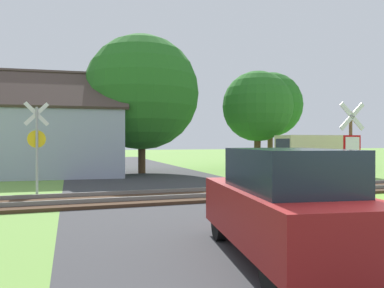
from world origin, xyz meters
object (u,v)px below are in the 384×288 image
at_px(tree_right, 257,107).
at_px(crossing_sign_far, 37,140).
at_px(tree_center, 142,93).
at_px(mail_truck, 313,153).
at_px(house, 49,139).
at_px(tree_far, 270,105).
at_px(stop_sign_near, 351,147).
at_px(parked_car, 284,205).

bearing_deg(tree_right, crossing_sign_far, -151.02).
bearing_deg(tree_center, crossing_sign_far, -124.77).
relative_size(crossing_sign_far, mail_truck, 0.67).
bearing_deg(tree_right, house, 178.32).
height_order(tree_far, tree_right, tree_far).
distance_m(tree_far, mail_truck, 9.24).
distance_m(stop_sign_near, tree_center, 13.75).
bearing_deg(tree_right, tree_far, 51.98).
height_order(stop_sign_near, tree_center, tree_center).
bearing_deg(house, tree_far, 19.21).
height_order(house, parked_car, house).
height_order(house, mail_truck, house).
height_order(crossing_sign_far, house, house).
bearing_deg(parked_car, crossing_sign_far, 122.98).
bearing_deg(house, tree_right, 2.93).
xyz_separation_m(stop_sign_near, parked_car, (-5.06, -4.28, -0.84)).
distance_m(tree_right, mail_truck, 4.95).
bearing_deg(stop_sign_near, crossing_sign_far, -24.99).
xyz_separation_m(tree_right, tree_center, (-7.45, 0.52, 0.66)).
height_order(crossing_sign_far, tree_center, tree_center).
bearing_deg(tree_center, parked_car, -93.06).
bearing_deg(house, crossing_sign_far, -85.92).
bearing_deg(stop_sign_near, parked_car, 44.10).
bearing_deg(stop_sign_near, tree_far, -108.38).
height_order(stop_sign_near, tree_far, tree_far).
relative_size(house, parked_car, 2.09).
bearing_deg(tree_far, crossing_sign_far, -144.48).
distance_m(crossing_sign_far, parked_car, 10.46).
bearing_deg(tree_right, parked_car, -116.88).
bearing_deg(crossing_sign_far, stop_sign_near, -42.36).
height_order(tree_right, parked_car, tree_right).
relative_size(crossing_sign_far, tree_right, 0.52).
relative_size(house, mail_truck, 1.75).
xyz_separation_m(crossing_sign_far, mail_truck, (14.26, 3.34, -0.70)).
distance_m(crossing_sign_far, house, 7.40).
bearing_deg(parked_car, mail_truck, 60.61).
distance_m(tree_right, parked_car, 18.78).
bearing_deg(stop_sign_near, house, -49.55).
bearing_deg(tree_far, tree_center, -159.75).
bearing_deg(tree_right, tree_center, 175.99).
xyz_separation_m(house, tree_right, (12.63, -0.37, 2.15)).
relative_size(tree_center, parked_car, 1.96).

